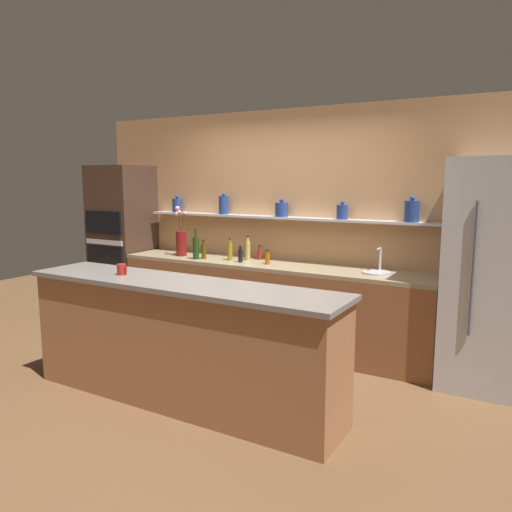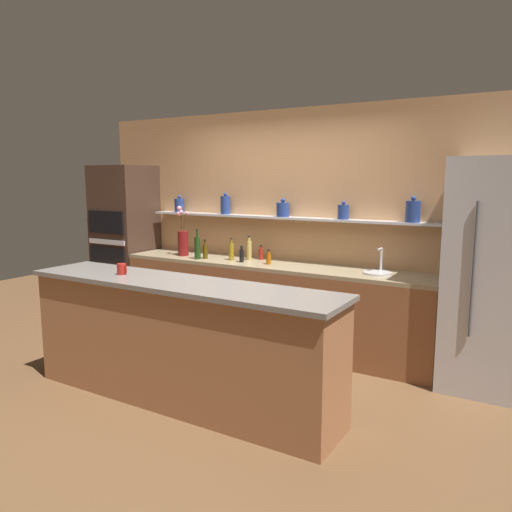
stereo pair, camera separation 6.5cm
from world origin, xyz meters
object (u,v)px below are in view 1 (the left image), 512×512
(refrigerator, at_px, (496,276))
(bottle_sauce_3, at_px, (260,254))
(sink_fixture, at_px, (377,271))
(bottle_oil_0, at_px, (204,251))
(bottle_oil_1, at_px, (230,251))
(coffee_mug, at_px, (122,269))
(bottle_sauce_2, at_px, (240,255))
(bottle_wine_6, at_px, (196,248))
(flower_vase, at_px, (181,240))
(bottle_sauce_5, at_px, (267,258))
(oven_tower, at_px, (123,243))
(bottle_spirit_4, at_px, (248,250))

(refrigerator, distance_m, bottle_sauce_3, 2.48)
(sink_fixture, distance_m, bottle_oil_0, 2.01)
(bottle_oil_1, bearing_deg, coffee_mug, -91.93)
(refrigerator, relative_size, coffee_mug, 20.73)
(bottle_oil_0, height_order, bottle_sauce_3, bottle_oil_0)
(sink_fixture, relative_size, bottle_oil_1, 1.08)
(bottle_sauce_2, xyz_separation_m, bottle_wine_6, (-0.55, -0.08, 0.06))
(flower_vase, bearing_deg, bottle_sauce_2, -2.56)
(bottle_oil_1, bearing_deg, bottle_sauce_5, -2.88)
(flower_vase, xyz_separation_m, coffee_mug, (0.64, -1.61, -0.04))
(bottle_oil_0, relative_size, bottle_sauce_5, 1.39)
(oven_tower, height_order, bottle_sauce_5, oven_tower)
(bottle_wine_6, bearing_deg, coffee_mug, -77.59)
(bottle_spirit_4, height_order, bottle_wine_6, bottle_wine_6)
(bottle_sauce_2, xyz_separation_m, bottle_sauce_5, (0.33, 0.03, -0.01))
(bottle_sauce_5, bearing_deg, bottle_oil_1, 177.12)
(bottle_spirit_4, bearing_deg, bottle_sauce_5, -22.89)
(refrigerator, distance_m, bottle_sauce_2, 2.57)
(bottle_oil_0, xyz_separation_m, coffee_mug, (0.27, -1.56, 0.06))
(bottle_spirit_4, xyz_separation_m, coffee_mug, (-0.22, -1.74, 0.03))
(coffee_mug, bearing_deg, oven_tower, 134.73)
(sink_fixture, bearing_deg, bottle_sauce_3, 173.38)
(oven_tower, xyz_separation_m, bottle_wine_6, (1.31, -0.16, 0.05))
(refrigerator, height_order, bottle_sauce_3, refrigerator)
(oven_tower, xyz_separation_m, coffee_mug, (1.64, -1.66, 0.06))
(bottle_sauce_2, xyz_separation_m, coffee_mug, (-0.23, -1.57, 0.07))
(coffee_mug, bearing_deg, bottle_spirit_4, 82.86)
(refrigerator, relative_size, bottle_spirit_4, 7.29)
(sink_fixture, distance_m, bottle_oil_1, 1.68)
(refrigerator, bearing_deg, bottle_oil_1, 179.95)
(sink_fixture, distance_m, bottle_wine_6, 2.08)
(refrigerator, bearing_deg, bottle_sauce_3, 175.06)
(refrigerator, relative_size, bottle_sauce_2, 10.86)
(bottle_spirit_4, distance_m, bottle_sauce_5, 0.37)
(flower_vase, distance_m, bottle_sauce_5, 1.20)
(flower_vase, bearing_deg, bottle_wine_6, -20.63)
(sink_fixture, xyz_separation_m, coffee_mug, (-1.74, -1.67, 0.12))
(bottle_wine_6, bearing_deg, refrigerator, 2.33)
(bottle_oil_1, height_order, bottle_sauce_2, bottle_oil_1)
(refrigerator, xyz_separation_m, sink_fixture, (-1.06, 0.05, -0.06))
(oven_tower, distance_m, bottle_oil_0, 1.38)
(bottle_oil_0, distance_m, bottle_spirit_4, 0.52)
(bottle_wine_6, bearing_deg, flower_vase, 159.37)
(coffee_mug, bearing_deg, flower_vase, 111.52)
(sink_fixture, relative_size, bottle_sauce_3, 1.64)
(refrigerator, xyz_separation_m, bottle_spirit_4, (-2.58, 0.12, 0.03))
(bottle_sauce_3, bearing_deg, coffee_mug, -99.93)
(coffee_mug, bearing_deg, bottle_oil_0, 99.67)
(flower_vase, height_order, bottle_oil_1, flower_vase)
(refrigerator, relative_size, bottle_sauce_5, 12.57)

